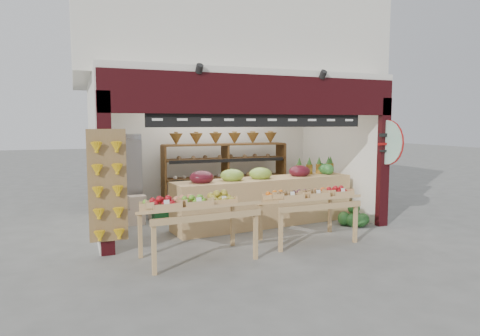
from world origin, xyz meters
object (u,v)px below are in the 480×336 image
(cardboard_stack, at_px, (146,212))
(display_table_left, at_px, (190,206))
(display_table_right, at_px, (308,197))
(watermelon_pile, at_px, (353,217))
(mid_counter, at_px, (264,199))
(refrigerator, at_px, (126,175))
(back_shelving, at_px, (225,161))

(cardboard_stack, relative_size, display_table_left, 0.53)
(display_table_right, height_order, watermelon_pile, display_table_right)
(mid_counter, xyz_separation_m, display_table_left, (-2.05, -1.68, 0.32))
(display_table_right, distance_m, watermelon_pile, 1.82)
(mid_counter, relative_size, watermelon_pile, 6.35)
(refrigerator, height_order, watermelon_pile, refrigerator)
(watermelon_pile, bearing_deg, mid_counter, 157.59)
(back_shelving, height_order, display_table_left, back_shelving)
(back_shelving, distance_m, watermelon_pile, 3.35)
(display_table_left, height_order, display_table_right, display_table_left)
(back_shelving, height_order, watermelon_pile, back_shelving)
(back_shelving, bearing_deg, refrigerator, 176.63)
(refrigerator, bearing_deg, watermelon_pile, -22.58)
(refrigerator, height_order, display_table_left, refrigerator)
(refrigerator, xyz_separation_m, cardboard_stack, (0.32, -0.84, -0.72))
(display_table_right, bearing_deg, cardboard_stack, 134.74)
(mid_counter, distance_m, display_table_left, 2.67)
(back_shelving, distance_m, display_table_left, 3.92)
(back_shelving, bearing_deg, cardboard_stack, -161.19)
(cardboard_stack, bearing_deg, back_shelving, 18.81)
(display_table_right, bearing_deg, display_table_left, -174.00)
(cardboard_stack, height_order, mid_counter, mid_counter)
(back_shelving, xyz_separation_m, display_table_left, (-1.80, -3.46, -0.35))
(display_table_left, height_order, watermelon_pile, display_table_left)
(display_table_left, bearing_deg, back_shelving, 62.47)
(mid_counter, bearing_deg, back_shelving, 97.87)
(display_table_left, bearing_deg, watermelon_pile, 14.32)
(refrigerator, relative_size, mid_counter, 0.47)
(cardboard_stack, distance_m, mid_counter, 2.56)
(refrigerator, xyz_separation_m, display_table_left, (0.57, -3.60, -0.09))
(refrigerator, xyz_separation_m, mid_counter, (2.61, -1.92, -0.41))
(cardboard_stack, bearing_deg, display_table_left, -84.89)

